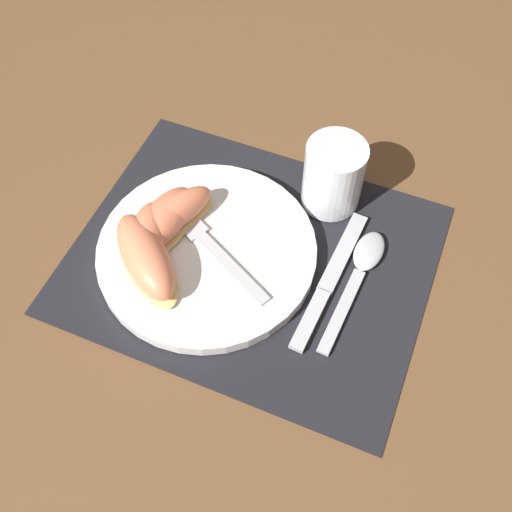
{
  "coord_description": "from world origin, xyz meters",
  "views": [
    {
      "loc": [
        0.15,
        -0.36,
        0.61
      ],
      "look_at": [
        0.01,
        -0.01,
        0.02
      ],
      "focal_mm": 42.0,
      "sensor_mm": 36.0,
      "label": 1
    }
  ],
  "objects": [
    {
      "name": "ground_plane",
      "position": [
        0.0,
        0.0,
        0.0
      ],
      "size": [
        3.0,
        3.0,
        0.0
      ],
      "primitive_type": "plane",
      "color": "brown"
    },
    {
      "name": "placemat",
      "position": [
        0.0,
        0.0,
        0.0
      ],
      "size": [
        0.42,
        0.34,
        0.0
      ],
      "color": "black",
      "rests_on": "ground_plane"
    },
    {
      "name": "plate",
      "position": [
        -0.05,
        -0.02,
        0.01
      ],
      "size": [
        0.26,
        0.26,
        0.02
      ],
      "color": "white",
      "rests_on": "placemat"
    },
    {
      "name": "juice_glass",
      "position": [
        0.06,
        0.12,
        0.04
      ],
      "size": [
        0.07,
        0.07,
        0.09
      ],
      "color": "silver",
      "rests_on": "placemat"
    },
    {
      "name": "knife",
      "position": [
        0.1,
        0.0,
        0.01
      ],
      "size": [
        0.03,
        0.2,
        0.01
      ],
      "color": "#BCBCC1",
      "rests_on": "placemat"
    },
    {
      "name": "spoon",
      "position": [
        0.13,
        0.03,
        0.01
      ],
      "size": [
        0.04,
        0.18,
        0.01
      ],
      "color": "#BCBCC1",
      "rests_on": "placemat"
    },
    {
      "name": "fork",
      "position": [
        -0.06,
        -0.01,
        0.02
      ],
      "size": [
        0.18,
        0.11,
        0.0
      ],
      "color": "#BCBCC1",
      "rests_on": "plate"
    },
    {
      "name": "citrus_wedge_0",
      "position": [
        -0.1,
        0.0,
        0.04
      ],
      "size": [
        0.09,
        0.12,
        0.04
      ],
      "color": "#F4DB84",
      "rests_on": "plate"
    },
    {
      "name": "citrus_wedge_1",
      "position": [
        -0.11,
        -0.01,
        0.04
      ],
      "size": [
        0.07,
        0.12,
        0.04
      ],
      "color": "#F4DB84",
      "rests_on": "plate"
    },
    {
      "name": "citrus_wedge_2",
      "position": [
        -0.11,
        -0.04,
        0.04
      ],
      "size": [
        0.07,
        0.1,
        0.04
      ],
      "color": "#F4DB84",
      "rests_on": "plate"
    },
    {
      "name": "citrus_wedge_3",
      "position": [
        -0.1,
        -0.07,
        0.04
      ],
      "size": [
        0.13,
        0.12,
        0.05
      ],
      "color": "#F4DB84",
      "rests_on": "plate"
    }
  ]
}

